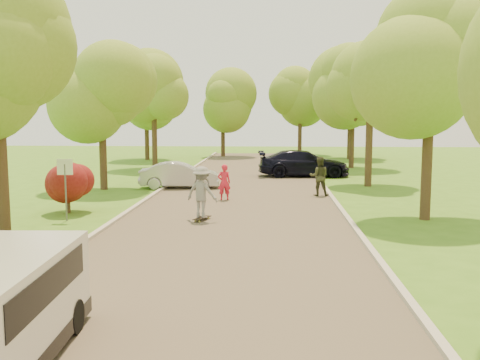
% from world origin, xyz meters
% --- Properties ---
extents(ground, '(100.00, 100.00, 0.00)m').
position_xyz_m(ground, '(0.00, 0.00, 0.00)').
color(ground, '#41771C').
rests_on(ground, ground).
extents(road, '(8.00, 60.00, 0.01)m').
position_xyz_m(road, '(0.00, 8.00, 0.01)').
color(road, '#4C4438').
rests_on(road, ground).
extents(curb_left, '(0.18, 60.00, 0.12)m').
position_xyz_m(curb_left, '(-4.05, 8.00, 0.06)').
color(curb_left, '#B2AD9E').
rests_on(curb_left, ground).
extents(curb_right, '(0.18, 60.00, 0.12)m').
position_xyz_m(curb_right, '(4.05, 8.00, 0.06)').
color(curb_right, '#B2AD9E').
rests_on(curb_right, ground).
extents(street_sign, '(0.55, 0.06, 2.17)m').
position_xyz_m(street_sign, '(-5.80, 4.00, 1.56)').
color(street_sign, '#59595E').
rests_on(street_sign, ground).
extents(red_shrub, '(1.70, 1.70, 1.95)m').
position_xyz_m(red_shrub, '(-6.30, 5.50, 1.10)').
color(red_shrub, '#382619').
rests_on(red_shrub, ground).
extents(tree_l_mida, '(4.71, 4.60, 7.39)m').
position_xyz_m(tree_l_mida, '(-6.30, 1.00, 5.17)').
color(tree_l_mida, '#382619').
rests_on(tree_l_mida, ground).
extents(tree_l_midb, '(4.30, 4.20, 6.62)m').
position_xyz_m(tree_l_midb, '(-6.81, 12.00, 4.59)').
color(tree_l_midb, '#382619').
rests_on(tree_l_midb, ground).
extents(tree_l_far, '(4.92, 4.80, 7.79)m').
position_xyz_m(tree_l_far, '(-6.39, 22.00, 5.47)').
color(tree_l_far, '#382619').
rests_on(tree_l_far, ground).
extents(tree_r_mida, '(5.13, 5.00, 7.95)m').
position_xyz_m(tree_r_mida, '(7.02, 5.00, 5.54)').
color(tree_r_mida, '#382619').
rests_on(tree_r_mida, ground).
extents(tree_r_midb, '(4.51, 4.40, 7.01)m').
position_xyz_m(tree_r_midb, '(6.60, 14.00, 4.88)').
color(tree_r_midb, '#382619').
rests_on(tree_r_midb, ground).
extents(tree_r_far, '(5.33, 5.20, 8.34)m').
position_xyz_m(tree_r_far, '(7.23, 24.00, 5.83)').
color(tree_r_far, '#382619').
rests_on(tree_r_far, ground).
extents(tree_bg_a, '(5.12, 5.00, 7.72)m').
position_xyz_m(tree_bg_a, '(-8.78, 30.00, 5.31)').
color(tree_bg_a, '#382619').
rests_on(tree_bg_a, ground).
extents(tree_bg_b, '(5.12, 5.00, 7.95)m').
position_xyz_m(tree_bg_b, '(8.22, 32.00, 5.54)').
color(tree_bg_b, '#382619').
rests_on(tree_bg_b, ground).
extents(tree_bg_c, '(4.92, 4.80, 7.33)m').
position_xyz_m(tree_bg_c, '(-2.79, 34.00, 5.02)').
color(tree_bg_c, '#382619').
rests_on(tree_bg_c, ground).
extents(tree_bg_d, '(5.12, 5.00, 7.72)m').
position_xyz_m(tree_bg_d, '(4.22, 36.00, 5.31)').
color(tree_bg_d, '#382619').
rests_on(tree_bg_d, ground).
extents(silver_sedan, '(4.14, 1.78, 1.32)m').
position_xyz_m(silver_sedan, '(-3.30, 12.69, 0.66)').
color(silver_sedan, '#AAA9AE').
rests_on(silver_sedan, ground).
extents(dark_sedan, '(5.59, 2.56, 1.59)m').
position_xyz_m(dark_sedan, '(3.30, 18.30, 0.79)').
color(dark_sedan, black).
rests_on(dark_sedan, ground).
extents(longboard, '(0.59, 0.95, 0.11)m').
position_xyz_m(longboard, '(-1.07, 4.28, 0.10)').
color(longboard, black).
rests_on(longboard, ground).
extents(skateboarder, '(1.33, 1.06, 1.80)m').
position_xyz_m(skateboarder, '(-1.07, 4.28, 1.02)').
color(skateboarder, gray).
rests_on(skateboarder, longboard).
extents(person_striped, '(0.65, 0.52, 1.57)m').
position_xyz_m(person_striped, '(-0.70, 8.92, 0.79)').
color(person_striped, red).
rests_on(person_striped, ground).
extents(person_olive, '(0.88, 0.69, 1.80)m').
position_xyz_m(person_olive, '(3.54, 10.41, 0.90)').
color(person_olive, '#333721').
rests_on(person_olive, ground).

